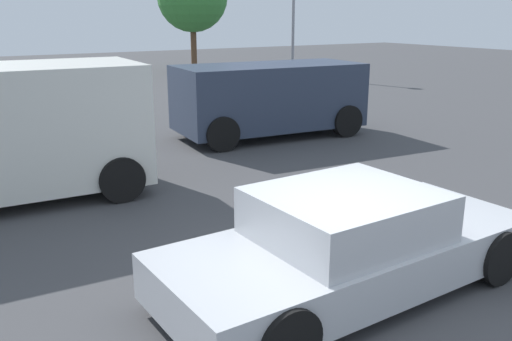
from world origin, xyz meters
The scene contains 4 objects.
ground_plane centered at (0.00, 0.00, 0.00)m, with size 80.00×80.00×0.00m, color #424244.
sedan_foreground centered at (0.28, 0.19, 0.54)m, with size 4.45×1.97×1.17m.
suv_dark centered at (3.92, 7.39, 0.99)m, with size 4.76×2.46×1.79m.
pedestrian centered at (-1.15, 8.23, 0.95)m, with size 0.46×0.44×1.60m.
Camera 1 is at (-3.51, -3.99, 2.99)m, focal length 38.35 mm.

